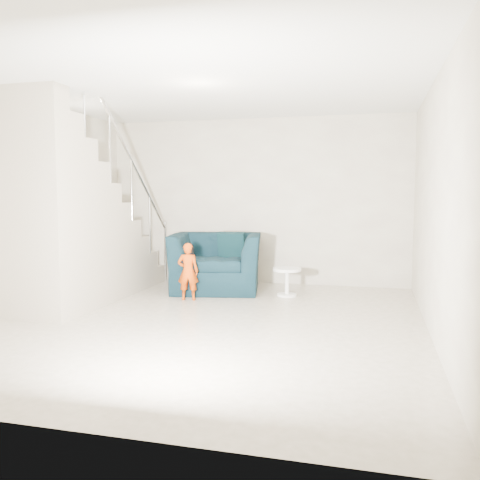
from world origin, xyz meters
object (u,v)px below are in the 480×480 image
toddler (188,272)px  side_table (287,277)px  staircase (73,233)px  armchair (216,262)px

toddler → side_table: size_ratio=1.96×
toddler → side_table: (1.29, 0.63, -0.13)m
toddler → staircase: size_ratio=0.22×
armchair → toddler: size_ratio=1.67×
armchair → staircase: staircase is taller
side_table → staircase: 3.04m
toddler → staircase: 1.63m
toddler → staircase: (-1.42, -0.57, 0.55)m
toddler → side_table: bearing=-166.9°
side_table → toddler: bearing=-154.0°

